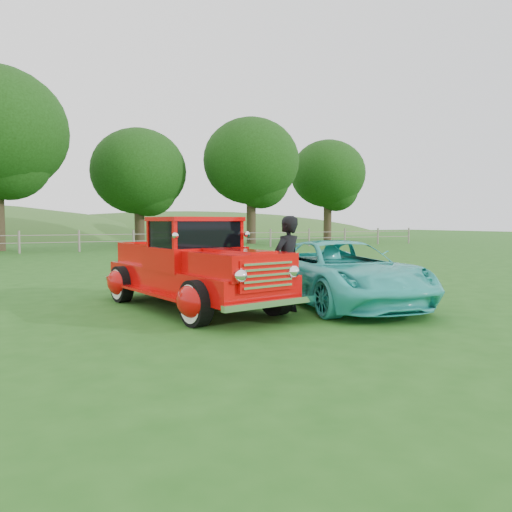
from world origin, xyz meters
name	(u,v)px	position (x,y,z in m)	size (l,w,h in m)	color
ground	(253,328)	(0.00, 0.00, 0.00)	(140.00, 140.00, 0.00)	#1F5215
distant_hills	(5,273)	(-4.08, 59.46, -4.55)	(116.00, 60.00, 18.00)	#356123
fence_line	(79,241)	(0.00, 22.00, 0.60)	(48.00, 0.12, 1.20)	gray
tree_near_east	(139,172)	(5.00, 29.00, 5.25)	(6.80, 6.80, 8.33)	#312618
tree_mid_east	(251,161)	(13.00, 27.00, 6.17)	(7.20, 7.20, 9.44)	#312618
tree_far_east	(328,174)	(22.00, 30.00, 5.86)	(6.60, 6.60, 8.86)	#312618
red_pickup	(194,268)	(-0.25, 2.12, 0.80)	(2.88, 5.22, 1.78)	black
teal_sedan	(340,273)	(2.61, 1.27, 0.65)	(2.16, 4.69, 1.30)	#31C4BA
man	(287,264)	(1.15, 0.92, 0.90)	(0.66, 0.43, 1.80)	black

